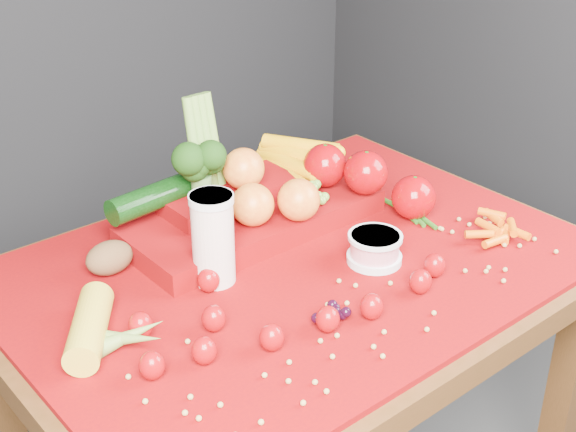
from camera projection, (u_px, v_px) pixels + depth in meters
table at (295, 309)px, 1.54m from camera, size 1.10×0.80×0.75m
red_cloth at (295, 264)px, 1.50m from camera, size 1.05×0.75×0.01m
milk_glass at (213, 236)px, 1.39m from camera, size 0.08×0.08×0.17m
yogurt_bowl at (375, 247)px, 1.48m from camera, size 0.10×0.10×0.06m
strawberry_scatter at (279, 312)px, 1.31m from camera, size 0.58×0.28×0.05m
dark_grape_cluster at (331, 315)px, 1.32m from camera, size 0.06×0.05×0.03m
soybean_scatter at (371, 306)px, 1.36m from camera, size 0.84×0.24×0.01m
corn_ear at (112, 335)px, 1.25m from camera, size 0.25×0.27×0.06m
potato at (109, 258)px, 1.45m from camera, size 0.09×0.07×0.06m
baby_carrot_pile at (492, 229)px, 1.57m from camera, size 0.18×0.17×0.03m
green_bean_pile at (414, 211)px, 1.66m from camera, size 0.14×0.12×0.01m
produce_mound at (269, 196)px, 1.60m from camera, size 0.59×0.37×0.27m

